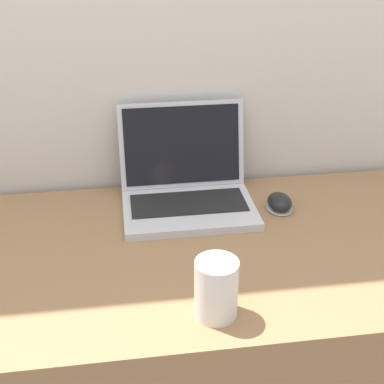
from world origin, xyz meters
name	(u,v)px	position (x,y,z in m)	size (l,w,h in m)	color
desk	(165,366)	(0.00, 0.32, 0.36)	(1.49, 0.65, 0.71)	#936D47
laptop	(186,185)	(0.09, 0.53, 0.77)	(0.33, 0.28, 0.24)	silver
drink_cup	(216,288)	(0.08, 0.09, 0.77)	(0.08, 0.08, 0.12)	silver
computer_mouse	(279,203)	(0.32, 0.47, 0.73)	(0.07, 0.09, 0.04)	#B2B2B7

